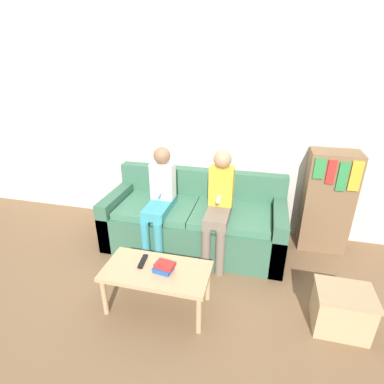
% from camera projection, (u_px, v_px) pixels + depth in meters
% --- Properties ---
extents(ground_plane, '(10.00, 10.00, 0.00)m').
position_uv_depth(ground_plane, '(183.00, 271.00, 3.01)').
color(ground_plane, brown).
extents(wall_back, '(8.00, 0.07, 2.60)m').
position_uv_depth(wall_back, '(205.00, 121.00, 3.38)').
color(wall_back, beige).
rests_on(wall_back, ground_plane).
extents(couch, '(1.94, 0.82, 0.79)m').
position_uv_depth(couch, '(195.00, 222.00, 3.36)').
color(couch, '#38664C').
rests_on(couch, ground_plane).
extents(coffee_table, '(0.87, 0.44, 0.39)m').
position_uv_depth(coffee_table, '(157.00, 274.00, 2.45)').
color(coffee_table, tan).
rests_on(coffee_table, ground_plane).
extents(person_left, '(0.24, 0.56, 1.13)m').
position_uv_depth(person_left, '(160.00, 197.00, 3.12)').
color(person_left, teal).
rests_on(person_left, ground_plane).
extents(person_right, '(0.24, 0.56, 1.14)m').
position_uv_depth(person_right, '(219.00, 202.00, 2.98)').
color(person_right, '#756656').
rests_on(person_right, ground_plane).
extents(tv_remote, '(0.06, 0.17, 0.02)m').
position_uv_depth(tv_remote, '(143.00, 261.00, 2.51)').
color(tv_remote, black).
rests_on(tv_remote, coffee_table).
extents(book_stack, '(0.18, 0.13, 0.07)m').
position_uv_depth(book_stack, '(164.00, 267.00, 2.40)').
color(book_stack, '#23519E').
rests_on(book_stack, coffee_table).
extents(bookshelf, '(0.49, 0.34, 1.10)m').
position_uv_depth(bookshelf, '(327.00, 201.00, 3.20)').
color(bookshelf, brown).
rests_on(bookshelf, ground_plane).
extents(storage_box, '(0.42, 0.33, 0.36)m').
position_uv_depth(storage_box, '(342.00, 310.00, 2.30)').
color(storage_box, tan).
rests_on(storage_box, ground_plane).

